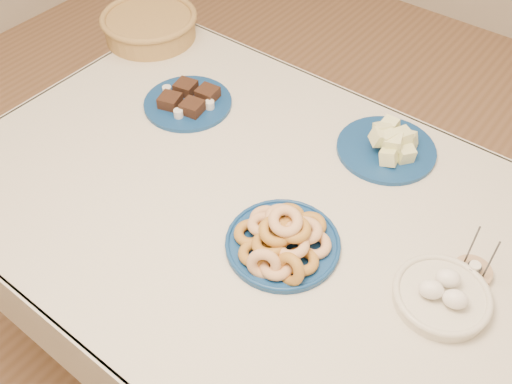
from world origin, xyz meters
TOP-DOWN VIEW (x-y plane):
  - ground at (0.00, 0.00)m, footprint 5.00×5.00m
  - dining_table at (0.00, 0.00)m, footprint 1.71×1.11m
  - donut_platter at (0.11, -0.08)m, footprint 0.35×0.35m
  - melon_plate at (0.14, 0.37)m, footprint 0.33×0.33m
  - brownie_plate at (-0.44, 0.19)m, footprint 0.35×0.35m
  - wicker_basket at (-0.81, 0.39)m, footprint 0.38×0.38m
  - candle_holder at (0.49, 0.12)m, footprint 0.11×0.11m
  - egg_bowl at (0.47, 0.01)m, footprint 0.28×0.28m

SIDE VIEW (x-z plane):
  - ground at x=0.00m, z-range 0.00..0.00m
  - dining_table at x=0.00m, z-range 0.27..1.02m
  - candle_holder at x=0.49m, z-range 0.69..0.84m
  - brownie_plate at x=-0.44m, z-range 0.74..0.79m
  - egg_bowl at x=0.47m, z-range 0.74..0.81m
  - melon_plate at x=0.14m, z-range 0.73..0.82m
  - donut_platter at x=0.11m, z-range 0.72..0.85m
  - wicker_basket at x=-0.81m, z-range 0.75..0.84m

